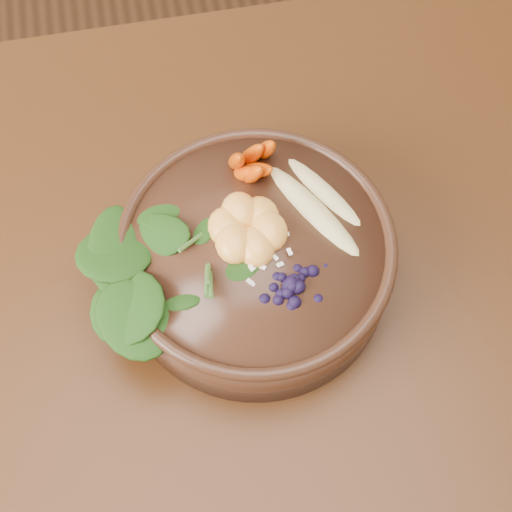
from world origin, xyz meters
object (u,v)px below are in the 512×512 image
(stoneware_bowl, at_px, (256,260))
(dining_table, at_px, (263,363))
(mandarin_cluster, at_px, (247,222))
(carrot_cluster, at_px, (254,145))
(blueberry_pile, at_px, (294,277))
(kale_heap, at_px, (186,213))
(banana_halves, at_px, (319,194))

(stoneware_bowl, bearing_deg, dining_table, -93.93)
(stoneware_bowl, distance_m, mandarin_cluster, 0.05)
(stoneware_bowl, relative_size, mandarin_cluster, 3.15)
(carrot_cluster, xyz_separation_m, blueberry_pile, (0.01, -0.14, -0.02))
(kale_heap, height_order, mandarin_cluster, kale_heap)
(kale_heap, bearing_deg, mandarin_cluster, -17.84)
(carrot_cluster, distance_m, banana_halves, 0.08)
(carrot_cluster, height_order, banana_halves, carrot_cluster)
(dining_table, relative_size, stoneware_bowl, 5.85)
(dining_table, relative_size, kale_heap, 8.93)
(mandarin_cluster, bearing_deg, stoneware_bowl, -72.39)
(dining_table, xyz_separation_m, stoneware_bowl, (0.00, 0.07, 0.13))
(mandarin_cluster, bearing_deg, blueberry_pile, -65.32)
(banana_halves, bearing_deg, stoneware_bowl, -177.26)
(dining_table, height_order, carrot_cluster, carrot_cluster)
(mandarin_cluster, bearing_deg, carrot_cluster, 74.14)
(banana_halves, distance_m, mandarin_cluster, 0.08)
(mandarin_cluster, distance_m, blueberry_pile, 0.07)
(stoneware_bowl, xyz_separation_m, banana_halves, (0.07, 0.04, 0.05))
(blueberry_pile, bearing_deg, carrot_cluster, 94.40)
(kale_heap, xyz_separation_m, banana_halves, (0.13, 0.00, -0.01))
(dining_table, distance_m, carrot_cluster, 0.26)
(stoneware_bowl, xyz_separation_m, blueberry_pile, (0.03, -0.05, 0.06))
(blueberry_pile, bearing_deg, banana_halves, 62.43)
(kale_heap, xyz_separation_m, blueberry_pile, (0.09, -0.09, -0.00))
(carrot_cluster, height_order, mandarin_cluster, carrot_cluster)
(dining_table, distance_m, kale_heap, 0.22)
(stoneware_bowl, relative_size, banana_halves, 1.76)
(stoneware_bowl, distance_m, carrot_cluster, 0.12)
(dining_table, height_order, kale_heap, kale_heap)
(kale_heap, bearing_deg, stoneware_bowl, -29.18)
(stoneware_bowl, distance_m, blueberry_pile, 0.08)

